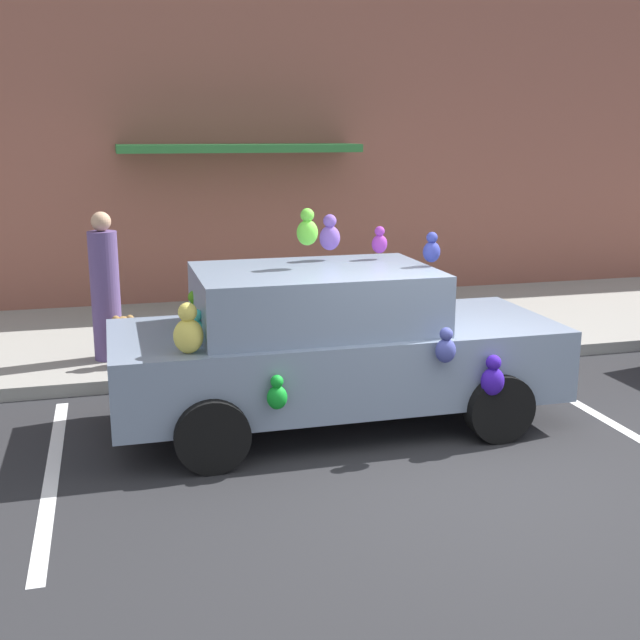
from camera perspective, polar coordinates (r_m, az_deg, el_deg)
ground_plane at (r=6.83m, az=11.00°, el=-11.03°), size 60.00×60.00×0.00m
sidewalk at (r=11.27m, az=-0.05°, el=-0.59°), size 24.00×4.00×0.15m
storefront_building at (r=13.02m, az=-2.61°, el=15.12°), size 24.00×1.25×6.40m
parking_stripe_front at (r=8.52m, az=19.42°, el=-6.53°), size 0.12×3.60×0.01m
parking_stripe_rear at (r=7.16m, az=-18.66°, el=-10.32°), size 0.12×3.60×0.01m
plush_covered_car at (r=7.63m, az=0.69°, el=-1.79°), size 4.26×1.96×2.10m
teddy_bear_on_sidewalk at (r=9.42m, az=-13.86°, el=-1.57°), size 0.31×0.26×0.60m
pedestrian_near_shopfront at (r=9.64m, az=-15.14°, el=1.99°), size 0.34×0.34×1.75m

